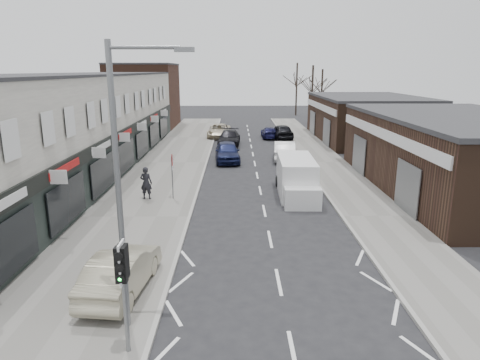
{
  "coord_description": "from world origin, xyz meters",
  "views": [
    {
      "loc": [
        -1.52,
        -11.93,
        7.38
      ],
      "look_at": [
        -1.34,
        6.58,
        2.6
      ],
      "focal_mm": 32.0,
      "sensor_mm": 36.0,
      "label": 1
    }
  ],
  "objects_px": {
    "pedestrian": "(146,183)",
    "parked_car_left_a": "(227,152)",
    "parked_car_right_b": "(282,132)",
    "white_van": "(296,178)",
    "parked_car_left_b": "(229,138)",
    "parked_car_left_c": "(219,131)",
    "parked_car_right_c": "(269,133)",
    "warning_sign": "(172,163)",
    "street_lamp": "(124,176)",
    "traffic_light": "(123,272)",
    "sedan_on_pavement": "(121,271)",
    "parked_car_right_a": "(284,150)"
  },
  "relations": [
    {
      "from": "parked_car_left_a",
      "to": "parked_car_right_c",
      "type": "bearing_deg",
      "value": 66.9
    },
    {
      "from": "white_van",
      "to": "parked_car_left_c",
      "type": "bearing_deg",
      "value": 105.19
    },
    {
      "from": "pedestrian",
      "to": "parked_car_left_c",
      "type": "xyz_separation_m",
      "value": [
        3.31,
        24.04,
        -0.33
      ]
    },
    {
      "from": "white_van",
      "to": "pedestrian",
      "type": "distance_m",
      "value": 8.88
    },
    {
      "from": "warning_sign",
      "to": "sedan_on_pavement",
      "type": "bearing_deg",
      "value": -91.15
    },
    {
      "from": "white_van",
      "to": "parked_car_left_b",
      "type": "xyz_separation_m",
      "value": [
        -4.31,
        17.73,
        -0.33
      ]
    },
    {
      "from": "white_van",
      "to": "parked_car_right_c",
      "type": "xyz_separation_m",
      "value": [
        0.09,
        22.5,
        -0.46
      ]
    },
    {
      "from": "pedestrian",
      "to": "parked_car_right_b",
      "type": "height_order",
      "value": "pedestrian"
    },
    {
      "from": "white_van",
      "to": "warning_sign",
      "type": "bearing_deg",
      "value": -170.86
    },
    {
      "from": "warning_sign",
      "to": "parked_car_right_c",
      "type": "distance_m",
      "value": 24.62
    },
    {
      "from": "white_van",
      "to": "parked_car_left_c",
      "type": "relative_size",
      "value": 1.1
    },
    {
      "from": "parked_car_left_b",
      "to": "parked_car_right_a",
      "type": "height_order",
      "value": "parked_car_right_a"
    },
    {
      "from": "traffic_light",
      "to": "warning_sign",
      "type": "distance_m",
      "value": 14.04
    },
    {
      "from": "parked_car_left_a",
      "to": "parked_car_left_b",
      "type": "xyz_separation_m",
      "value": [
        0.04,
        7.89,
        -0.08
      ]
    },
    {
      "from": "parked_car_left_a",
      "to": "parked_car_left_c",
      "type": "xyz_separation_m",
      "value": [
        -1.16,
        13.15,
        -0.08
      ]
    },
    {
      "from": "warning_sign",
      "to": "parked_car_left_b",
      "type": "distance_m",
      "value": 18.96
    },
    {
      "from": "pedestrian",
      "to": "sedan_on_pavement",
      "type": "bearing_deg",
      "value": 105.32
    },
    {
      "from": "warning_sign",
      "to": "parked_car_right_b",
      "type": "xyz_separation_m",
      "value": [
        8.66,
        22.64,
        -1.38
      ]
    },
    {
      "from": "parked_car_right_b",
      "to": "white_van",
      "type": "bearing_deg",
      "value": 80.84
    },
    {
      "from": "sedan_on_pavement",
      "to": "parked_car_right_b",
      "type": "height_order",
      "value": "parked_car_right_b"
    },
    {
      "from": "pedestrian",
      "to": "parked_car_left_b",
      "type": "relative_size",
      "value": 0.37
    },
    {
      "from": "traffic_light",
      "to": "pedestrian",
      "type": "relative_size",
      "value": 1.63
    },
    {
      "from": "street_lamp",
      "to": "parked_car_right_a",
      "type": "height_order",
      "value": "street_lamp"
    },
    {
      "from": "parked_car_left_c",
      "to": "street_lamp",
      "type": "bearing_deg",
      "value": -90.2
    },
    {
      "from": "warning_sign",
      "to": "parked_car_left_c",
      "type": "xyz_separation_m",
      "value": [
        1.76,
        23.93,
        -1.46
      ]
    },
    {
      "from": "parked_car_left_c",
      "to": "parked_car_right_c",
      "type": "xyz_separation_m",
      "value": [
        5.6,
        -0.49,
        -0.13
      ]
    },
    {
      "from": "sedan_on_pavement",
      "to": "parked_car_right_c",
      "type": "relative_size",
      "value": 1.04
    },
    {
      "from": "white_van",
      "to": "parked_car_right_b",
      "type": "distance_m",
      "value": 21.74
    },
    {
      "from": "traffic_light",
      "to": "street_lamp",
      "type": "bearing_deg",
      "value": 95.88
    },
    {
      "from": "pedestrian",
      "to": "parked_car_left_a",
      "type": "bearing_deg",
      "value": -104.09
    },
    {
      "from": "parked_car_left_b",
      "to": "white_van",
      "type": "bearing_deg",
      "value": -73.49
    },
    {
      "from": "parked_car_left_a",
      "to": "parked_car_left_b",
      "type": "bearing_deg",
      "value": 85.93
    },
    {
      "from": "white_van",
      "to": "parked_car_right_c",
      "type": "height_order",
      "value": "white_van"
    },
    {
      "from": "parked_car_left_b",
      "to": "parked_car_right_c",
      "type": "height_order",
      "value": "parked_car_left_b"
    },
    {
      "from": "parked_car_left_b",
      "to": "parked_car_right_a",
      "type": "xyz_separation_m",
      "value": [
        4.76,
        -7.17,
        0.06
      ]
    },
    {
      "from": "sedan_on_pavement",
      "to": "parked_car_right_c",
      "type": "bearing_deg",
      "value": -96.32
    },
    {
      "from": "parked_car_left_c",
      "to": "parked_car_right_b",
      "type": "xyz_separation_m",
      "value": [
        6.9,
        -1.29,
        0.08
      ]
    },
    {
      "from": "street_lamp",
      "to": "parked_car_left_b",
      "type": "relative_size",
      "value": 1.56
    },
    {
      "from": "parked_car_right_a",
      "to": "parked_car_right_c",
      "type": "bearing_deg",
      "value": -83.21
    },
    {
      "from": "parked_car_left_a",
      "to": "parked_car_right_b",
      "type": "height_order",
      "value": "parked_car_left_a"
    },
    {
      "from": "traffic_light",
      "to": "white_van",
      "type": "height_order",
      "value": "traffic_light"
    },
    {
      "from": "warning_sign",
      "to": "parked_car_left_a",
      "type": "height_order",
      "value": "warning_sign"
    },
    {
      "from": "traffic_light",
      "to": "warning_sign",
      "type": "relative_size",
      "value": 1.15
    },
    {
      "from": "parked_car_left_a",
      "to": "parked_car_left_b",
      "type": "height_order",
      "value": "parked_car_left_a"
    },
    {
      "from": "street_lamp",
      "to": "parked_car_left_a",
      "type": "height_order",
      "value": "street_lamp"
    },
    {
      "from": "warning_sign",
      "to": "parked_car_right_a",
      "type": "bearing_deg",
      "value": 56.12
    },
    {
      "from": "parked_car_left_c",
      "to": "parked_car_right_c",
      "type": "distance_m",
      "value": 5.62
    },
    {
      "from": "parked_car_left_c",
      "to": "pedestrian",
      "type": "bearing_deg",
      "value": -96.28
    },
    {
      "from": "parked_car_left_a",
      "to": "pedestrian",
      "type": "bearing_deg",
      "value": -116.08
    },
    {
      "from": "street_lamp",
      "to": "warning_sign",
      "type": "distance_m",
      "value": 13.04
    }
  ]
}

